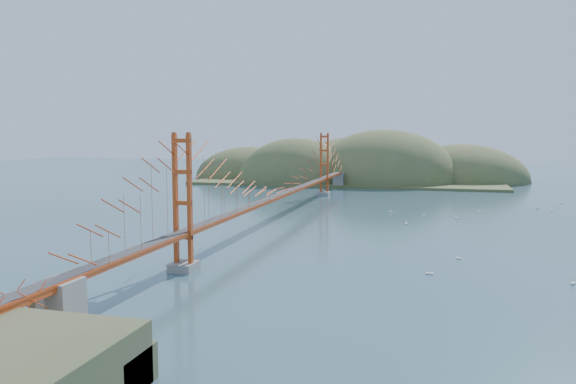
% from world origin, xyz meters
% --- Properties ---
extents(ground, '(320.00, 320.00, 0.00)m').
position_xyz_m(ground, '(0.00, 0.00, 0.00)').
color(ground, '#2F4E5E').
rests_on(ground, ground).
extents(bridge, '(2.20, 94.40, 12.00)m').
position_xyz_m(bridge, '(0.00, 0.18, 7.01)').
color(bridge, gray).
rests_on(bridge, ground).
extents(promontory, '(9.00, 6.00, 0.24)m').
position_xyz_m(promontory, '(0.00, -48.50, 0.12)').
color(promontory, '#59544C').
rests_on(promontory, ground).
extents(fort, '(3.70, 2.30, 1.75)m').
position_xyz_m(fort, '(0.40, -47.80, 0.67)').
color(fort, maroon).
rests_on(fort, ground).
extents(far_headlands, '(84.00, 58.00, 25.00)m').
position_xyz_m(far_headlands, '(2.21, 68.52, 0.00)').
color(far_headlands, brown).
rests_on(far_headlands, ground).
extents(sailboat_8, '(0.59, 0.59, 0.66)m').
position_xyz_m(sailboat_8, '(26.70, 13.98, 0.15)').
color(sailboat_8, white).
rests_on(sailboat_8, ground).
extents(sailboat_7, '(0.49, 0.40, 0.57)m').
position_xyz_m(sailboat_7, '(26.33, 28.87, 0.14)').
color(sailboat_7, white).
rests_on(sailboat_7, ground).
extents(sailboat_4, '(0.68, 0.68, 0.72)m').
position_xyz_m(sailboat_4, '(35.60, 20.14, 0.16)').
color(sailboat_4, white).
rests_on(sailboat_4, ground).
extents(sailboat_17, '(0.54, 0.44, 0.64)m').
position_xyz_m(sailboat_17, '(40.36, 27.78, 0.15)').
color(sailboat_17, white).
rests_on(sailboat_17, ground).
extents(sailboat_16, '(0.55, 0.55, 0.60)m').
position_xyz_m(sailboat_16, '(18.78, 7.68, 0.14)').
color(sailboat_16, white).
rests_on(sailboat_16, ground).
extents(sailboat_6, '(0.64, 0.64, 0.68)m').
position_xyz_m(sailboat_6, '(22.66, -19.23, 0.15)').
color(sailboat_6, white).
rests_on(sailboat_6, ground).
extents(sailboat_13, '(0.62, 0.62, 0.66)m').
position_xyz_m(sailboat_13, '(30.92, -26.09, 0.15)').
color(sailboat_13, white).
rests_on(sailboat_13, ground).
extents(sailboat_2, '(0.64, 0.54, 0.74)m').
position_xyz_m(sailboat_2, '(20.17, -25.89, 0.16)').
color(sailboat_2, white).
rests_on(sailboat_2, ground).
extents(sailboat_3, '(0.68, 0.68, 0.73)m').
position_xyz_m(sailboat_3, '(13.97, 9.98, 0.16)').
color(sailboat_3, white).
rests_on(sailboat_3, ground).
extents(sailboat_15, '(0.62, 0.62, 0.68)m').
position_xyz_m(sailboat_15, '(37.30, 18.53, 0.15)').
color(sailboat_15, white).
rests_on(sailboat_15, ground).
extents(sailboat_1, '(0.69, 0.69, 0.72)m').
position_xyz_m(sailboat_1, '(23.21, 6.40, 0.16)').
color(sailboat_1, white).
rests_on(sailboat_1, ground).
extents(sailboat_14, '(0.66, 0.66, 0.71)m').
position_xyz_m(sailboat_14, '(16.84, -0.42, 0.15)').
color(sailboat_14, white).
rests_on(sailboat_14, ground).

